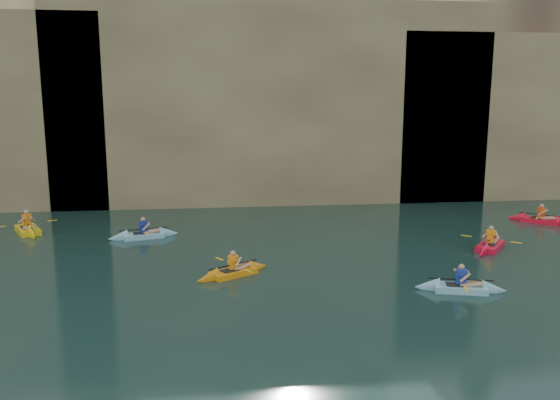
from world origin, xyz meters
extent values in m
cube|color=tan|center=(0.00, 30.00, 6.00)|extent=(70.00, 16.00, 12.00)
cube|color=#96875B|center=(2.00, 22.60, 5.70)|extent=(24.00, 2.40, 11.40)
cube|color=black|center=(-4.00, 21.95, 1.60)|extent=(3.50, 1.00, 3.20)
cube|color=black|center=(10.00, 21.95, 2.25)|extent=(5.00, 1.00, 4.50)
cube|color=orange|center=(-0.86, 9.63, 0.12)|extent=(2.20, 1.70, 0.24)
cone|color=orange|center=(0.01, 10.16, 0.12)|extent=(0.99, 0.95, 0.65)
cone|color=orange|center=(-1.73, 9.10, 0.12)|extent=(0.99, 0.95, 0.65)
cube|color=black|center=(-0.99, 9.56, 0.21)|extent=(0.68, 0.63, 0.04)
cube|color=orange|center=(-0.86, 9.63, 0.46)|extent=(0.35, 0.32, 0.43)
sphere|color=tan|center=(-0.86, 9.63, 0.77)|extent=(0.18, 0.18, 0.18)
cylinder|color=black|center=(-0.86, 9.63, 0.38)|extent=(1.65, 1.03, 0.04)
cube|color=yellow|center=(-1.30, 10.36, 0.38)|extent=(0.29, 0.40, 0.02)
cube|color=yellow|center=(-0.41, 8.90, 0.38)|extent=(0.29, 0.40, 0.02)
cube|color=#80BDD7|center=(6.00, 7.24, 0.12)|extent=(2.23, 1.21, 0.24)
cone|color=#80BDD7|center=(6.97, 6.99, 0.12)|extent=(0.89, 0.83, 0.66)
cone|color=#80BDD7|center=(5.03, 7.50, 0.12)|extent=(0.89, 0.83, 0.66)
cube|color=black|center=(5.85, 7.28, 0.21)|extent=(0.64, 0.54, 0.04)
cube|color=#1B2E96|center=(6.00, 7.24, 0.46)|extent=(0.34, 0.26, 0.44)
sphere|color=tan|center=(6.00, 7.24, 0.78)|extent=(0.18, 0.18, 0.18)
cylinder|color=black|center=(6.00, 7.24, 0.38)|extent=(1.89, 0.54, 0.04)
cube|color=yellow|center=(6.23, 8.09, 0.38)|extent=(0.19, 0.43, 0.02)
cube|color=yellow|center=(5.77, 6.40, 0.38)|extent=(0.19, 0.43, 0.02)
cube|color=red|center=(9.33, 11.73, 0.13)|extent=(2.15, 2.31, 0.26)
cone|color=red|center=(10.08, 12.59, 0.13)|extent=(1.09, 1.11, 0.70)
cone|color=red|center=(8.57, 10.86, 0.13)|extent=(1.09, 1.11, 0.70)
cube|color=black|center=(9.23, 11.61, 0.23)|extent=(0.69, 0.70, 0.04)
cube|color=orange|center=(9.33, 11.73, 0.50)|extent=(0.37, 0.38, 0.47)
sphere|color=tan|center=(9.33, 11.73, 0.84)|extent=(0.20, 0.20, 0.20)
cylinder|color=black|center=(9.33, 11.73, 0.40)|extent=(1.39, 1.58, 0.04)
cube|color=yellow|center=(8.62, 12.34, 0.40)|extent=(0.37, 0.34, 0.02)
cube|color=yellow|center=(10.03, 11.11, 0.40)|extent=(0.37, 0.34, 0.02)
cube|color=gold|center=(-9.65, 16.68, 0.14)|extent=(1.84, 2.52, 0.29)
cone|color=gold|center=(-9.12, 15.67, 0.14)|extent=(1.09, 1.12, 0.78)
cone|color=gold|center=(-10.18, 17.69, 0.14)|extent=(1.09, 1.12, 0.78)
cube|color=black|center=(-9.72, 16.81, 0.26)|extent=(0.69, 0.71, 0.04)
cube|color=orange|center=(-9.65, 16.68, 0.56)|extent=(0.37, 0.42, 0.52)
sphere|color=tan|center=(-9.65, 16.68, 0.93)|extent=(0.22, 0.22, 0.22)
cylinder|color=black|center=(-9.65, 16.68, 0.43)|extent=(1.10, 2.06, 0.04)
cube|color=yellow|center=(-8.72, 17.17, 0.43)|extent=(0.41, 0.27, 0.02)
cube|color=yellow|center=(-10.58, 16.19, 0.43)|extent=(0.41, 0.27, 0.02)
cube|color=#80C0D7|center=(-4.45, 15.14, 0.12)|extent=(2.39, 1.27, 0.25)
cone|color=#80C0D7|center=(-3.42, 15.41, 0.12)|extent=(0.95, 0.87, 0.68)
cone|color=#80C0D7|center=(-5.49, 14.86, 0.12)|extent=(0.95, 0.87, 0.68)
cube|color=black|center=(-4.60, 15.10, 0.22)|extent=(0.64, 0.55, 0.04)
cube|color=navy|center=(-4.45, 15.14, 0.48)|extent=(0.35, 0.27, 0.46)
sphere|color=tan|center=(-4.45, 15.14, 0.81)|extent=(0.19, 0.19, 0.19)
cylinder|color=black|center=(-4.45, 15.14, 0.39)|extent=(1.95, 0.55, 0.04)
cube|color=yellow|center=(-4.69, 16.01, 0.39)|extent=(0.19, 0.43, 0.02)
cube|color=yellow|center=(-4.22, 14.26, 0.39)|extent=(0.19, 0.43, 0.02)
cube|color=red|center=(14.02, 15.82, 0.13)|extent=(2.20, 2.09, 0.25)
cone|color=red|center=(13.21, 16.55, 0.13)|extent=(1.07, 1.06, 0.69)
cube|color=black|center=(13.91, 15.92, 0.22)|extent=(0.70, 0.69, 0.04)
cube|color=#D64512|center=(14.02, 15.82, 0.49)|extent=(0.37, 0.36, 0.46)
sphere|color=tan|center=(14.02, 15.82, 0.82)|extent=(0.19, 0.19, 0.19)
cylinder|color=black|center=(14.02, 15.82, 0.39)|extent=(1.54, 1.40, 0.04)
cube|color=yellow|center=(14.64, 16.50, 0.39)|extent=(0.34, 0.36, 0.02)
cube|color=yellow|center=(13.40, 15.13, 0.39)|extent=(0.34, 0.36, 0.02)
camera|label=1|loc=(-1.42, -7.92, 5.80)|focal=35.00mm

